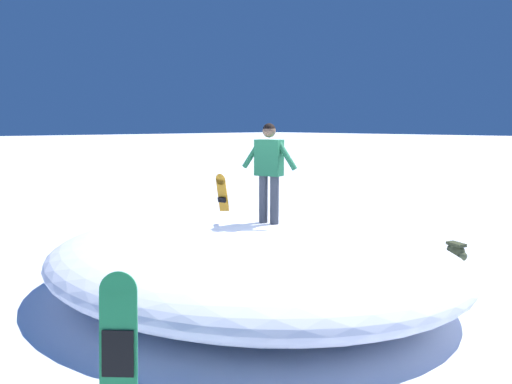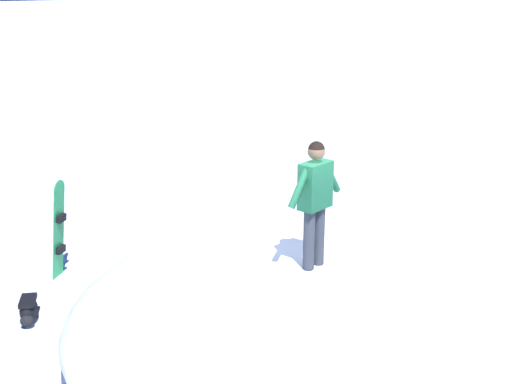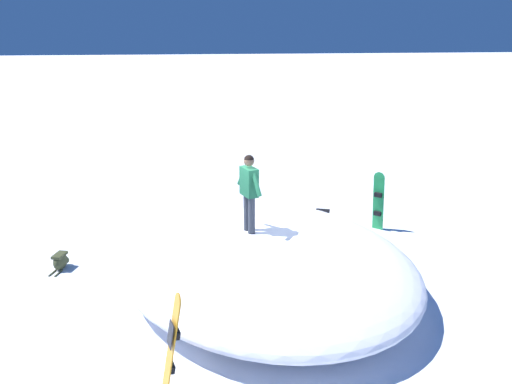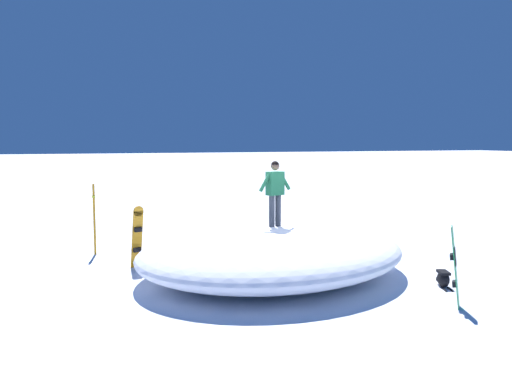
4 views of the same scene
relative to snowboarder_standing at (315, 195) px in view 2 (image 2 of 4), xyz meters
name	(u,v)px [view 2 (image 2 of 4)]	position (x,y,z in m)	size (l,w,h in m)	color
ground	(272,330)	(0.62, 0.20, -2.07)	(240.00, 240.00, 0.00)	white
snow_mound	(311,296)	(0.27, -0.16, -1.50)	(5.62, 6.77, 1.14)	white
snowboarder_standing	(315,195)	(0.00, 0.00, 0.00)	(0.37, 0.95, 1.59)	#333842
snowboard_primary_upright	(59,228)	(3.73, 2.19, -1.24)	(0.35, 0.35, 1.61)	#1E8C47
backpack_far	(29,310)	(2.49, 2.99, -1.89)	(0.68, 0.41, 0.36)	black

